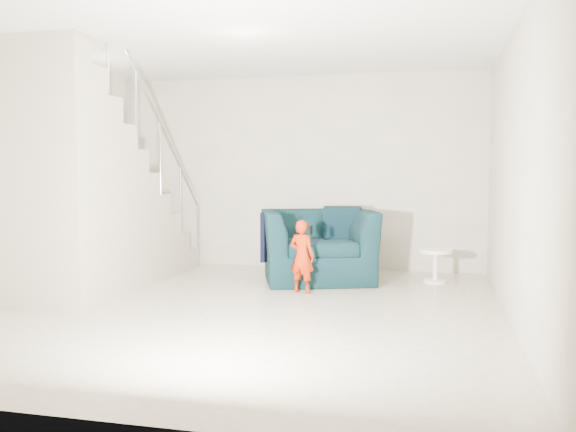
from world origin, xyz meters
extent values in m
plane|color=gray|center=(0.00, 0.00, 0.00)|extent=(5.50, 5.50, 0.00)
plane|color=silver|center=(0.00, 0.00, 2.70)|extent=(5.50, 5.50, 0.00)
plane|color=#A19983|center=(0.00, 2.75, 1.35)|extent=(5.00, 0.00, 5.00)
plane|color=#A19983|center=(0.00, -2.75, 1.35)|extent=(5.00, 0.00, 5.00)
plane|color=#A19983|center=(-2.50, 0.00, 1.35)|extent=(0.00, 5.50, 5.50)
plane|color=#A19983|center=(2.50, 0.00, 1.35)|extent=(0.00, 5.50, 5.50)
imported|color=black|center=(0.39, 1.79, 0.44)|extent=(1.68, 1.57, 0.88)
imported|color=#8D0405|center=(0.36, 0.99, 0.41)|extent=(0.34, 0.27, 0.83)
cylinder|color=white|center=(1.83, 1.98, 0.39)|extent=(0.41, 0.41, 0.04)
cylinder|color=white|center=(1.83, 1.98, 0.19)|extent=(0.06, 0.06, 0.37)
cylinder|color=white|center=(1.83, 1.98, 0.02)|extent=(0.29, 0.29, 0.03)
cube|color=#ADA089|center=(-2.00, 2.35, 0.14)|extent=(1.00, 0.30, 0.27)
cube|color=#ADA089|center=(-2.00, 2.05, 0.27)|extent=(1.00, 0.30, 0.54)
cube|color=#ADA089|center=(-2.00, 1.75, 0.41)|extent=(1.00, 0.30, 0.81)
cube|color=#ADA089|center=(-2.00, 1.45, 0.54)|extent=(1.00, 0.30, 1.08)
cube|color=#ADA089|center=(-2.00, 1.15, 0.68)|extent=(1.00, 0.30, 1.35)
cube|color=#ADA089|center=(-2.00, 0.85, 0.81)|extent=(1.00, 0.30, 1.62)
cube|color=#ADA089|center=(-2.00, 0.55, 0.95)|extent=(1.00, 0.30, 1.89)
cube|color=#ADA089|center=(-2.00, 0.25, 1.08)|extent=(1.00, 0.30, 2.16)
cube|color=#ADA089|center=(-2.00, -0.05, 1.22)|extent=(1.00, 0.30, 2.43)
cube|color=#ADA089|center=(-2.00, -0.35, 1.35)|extent=(1.00, 0.30, 2.70)
cylinder|color=silver|center=(-1.50, 1.00, 2.25)|extent=(0.04, 3.03, 2.73)
cylinder|color=silver|center=(-1.50, 2.50, 0.50)|extent=(0.04, 0.04, 1.00)
cube|color=black|center=(0.66, 2.08, 0.69)|extent=(0.48, 0.23, 0.48)
cube|color=black|center=(-0.24, 1.73, 0.56)|extent=(0.05, 0.55, 0.61)
cube|color=black|center=(0.47, 0.94, 0.72)|extent=(0.04, 0.05, 0.10)
camera|label=1|loc=(1.81, -5.67, 1.37)|focal=38.00mm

